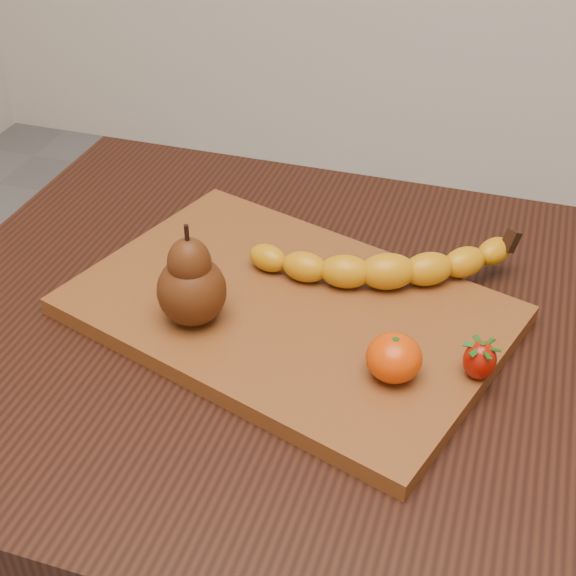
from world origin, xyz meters
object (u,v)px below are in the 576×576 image
(pear, at_px, (190,274))
(mandarin, at_px, (394,358))
(table, at_px, (359,402))
(cutting_board, at_px, (288,310))

(pear, height_order, mandarin, pear)
(table, height_order, pear, pear)
(table, distance_m, mandarin, 0.17)
(table, relative_size, mandarin, 18.49)
(table, bearing_deg, mandarin, -59.50)
(cutting_board, xyz_separation_m, pear, (-0.09, -0.06, 0.07))
(table, xyz_separation_m, pear, (-0.17, -0.05, 0.17))
(table, relative_size, pear, 8.88)
(table, height_order, mandarin, mandarin)
(table, xyz_separation_m, cutting_board, (-0.09, 0.00, 0.11))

